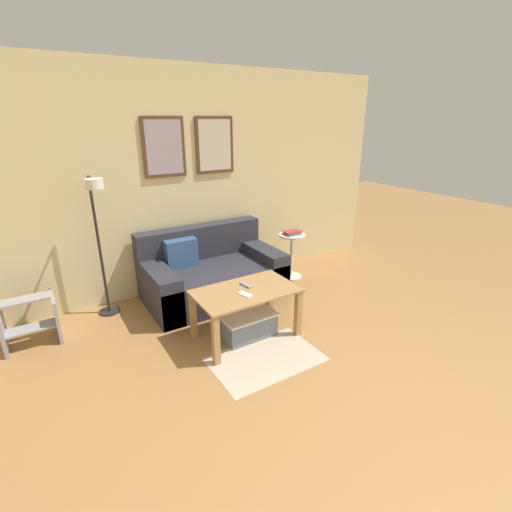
% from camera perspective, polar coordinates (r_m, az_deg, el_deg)
% --- Properties ---
extents(wall_back, '(5.60, 0.09, 2.55)m').
position_cam_1_polar(wall_back, '(4.50, -10.20, 11.15)').
color(wall_back, beige).
rests_on(wall_back, ground_plane).
extents(area_rug, '(0.96, 0.62, 0.01)m').
position_cam_1_polar(area_rug, '(3.39, 1.52, -15.53)').
color(area_rug, '#C1B299').
rests_on(area_rug, ground_plane).
extents(couch, '(1.54, 0.90, 0.79)m').
position_cam_1_polar(couch, '(4.37, -6.87, -2.82)').
color(couch, '#2D2D38').
rests_on(couch, ground_plane).
extents(coffee_table, '(0.95, 0.56, 0.49)m').
position_cam_1_polar(coffee_table, '(3.50, -1.59, -6.69)').
color(coffee_table, '#AD7F4C').
rests_on(coffee_table, ground_plane).
extents(storage_bin, '(0.53, 0.36, 0.24)m').
position_cam_1_polar(storage_bin, '(3.65, -1.42, -10.37)').
color(storage_bin, slate).
rests_on(storage_bin, ground_plane).
extents(floor_lamp, '(0.21, 0.46, 1.48)m').
position_cam_1_polar(floor_lamp, '(3.91, -23.01, 3.70)').
color(floor_lamp, black).
rests_on(floor_lamp, ground_plane).
extents(side_table, '(0.34, 0.34, 0.59)m').
position_cam_1_polar(side_table, '(4.85, 5.48, 0.65)').
color(side_table, silver).
rests_on(side_table, ground_plane).
extents(book_stack, '(0.23, 0.17, 0.04)m').
position_cam_1_polar(book_stack, '(4.77, 5.60, 3.59)').
color(book_stack, '#8C4C93').
rests_on(book_stack, side_table).
extents(remote_control, '(0.06, 0.15, 0.02)m').
position_cam_1_polar(remote_control, '(3.53, -1.56, -4.49)').
color(remote_control, '#99999E').
rests_on(remote_control, coffee_table).
extents(cell_phone, '(0.10, 0.15, 0.01)m').
position_cam_1_polar(cell_phone, '(3.37, -1.69, -5.92)').
color(cell_phone, silver).
rests_on(cell_phone, coffee_table).
extents(step_stool, '(0.47, 0.39, 0.42)m').
position_cam_1_polar(step_stool, '(4.07, -31.48, -8.42)').
color(step_stool, '#99999E').
rests_on(step_stool, ground_plane).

